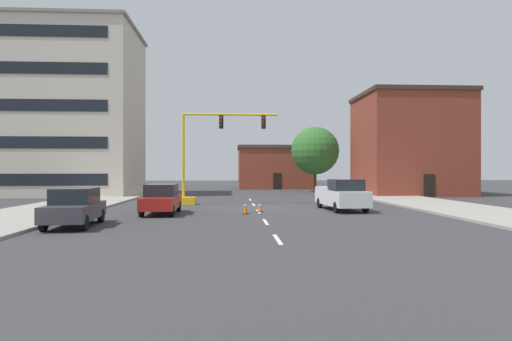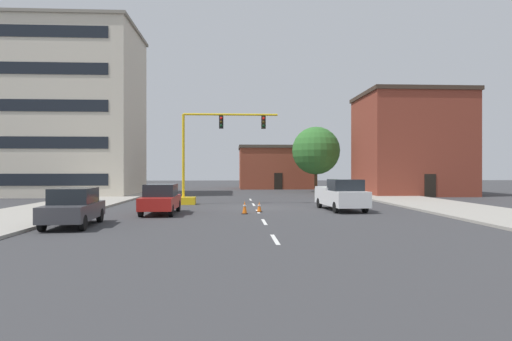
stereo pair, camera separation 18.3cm
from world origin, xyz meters
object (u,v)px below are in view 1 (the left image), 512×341
at_px(tree_right_far, 315,151).
at_px(sedan_red_near_left, 161,199).
at_px(traffic_cone_roadside_b, 245,207).
at_px(traffic_signal_gantry, 196,175).
at_px(pickup_truck_white, 342,195).
at_px(sedan_dark_gray_mid_left, 75,207).
at_px(traffic_cone_roadside_a, 260,207).

bearing_deg(tree_right_far, sedan_red_near_left, -118.59).
distance_m(sedan_red_near_left, traffic_cone_roadside_b, 4.93).
height_order(traffic_signal_gantry, tree_right_far, tree_right_far).
distance_m(tree_right_far, sedan_red_near_left, 29.70).
xyz_separation_m(traffic_signal_gantry, pickup_truck_white, (9.62, -5.50, -1.20)).
distance_m(sedan_dark_gray_mid_left, traffic_cone_roadside_b, 9.55).
relative_size(pickup_truck_white, traffic_cone_roadside_a, 8.65).
relative_size(tree_right_far, traffic_cone_roadside_a, 12.09).
bearing_deg(traffic_cone_roadside_a, traffic_cone_roadside_b, -129.45).
distance_m(traffic_signal_gantry, sedan_red_near_left, 7.51).
xyz_separation_m(tree_right_far, sedan_dark_gray_mid_left, (-17.14, -31.33, -3.99)).
relative_size(traffic_cone_roadside_a, traffic_cone_roadside_b, 0.83).
bearing_deg(pickup_truck_white, traffic_cone_roadside_b, -162.51).
xyz_separation_m(sedan_red_near_left, traffic_cone_roadside_b, (4.90, -0.21, -0.51)).
relative_size(pickup_truck_white, sedan_dark_gray_mid_left, 1.20).
height_order(pickup_truck_white, sedan_dark_gray_mid_left, pickup_truck_white).
bearing_deg(traffic_signal_gantry, sedan_dark_gray_mid_left, -109.58).
bearing_deg(sedan_dark_gray_mid_left, traffic_signal_gantry, 70.42).
bearing_deg(traffic_signal_gantry, pickup_truck_white, -29.78).
bearing_deg(tree_right_far, pickup_truck_white, -97.07).
relative_size(traffic_signal_gantry, traffic_cone_roadside_a, 12.49).
distance_m(pickup_truck_white, sedan_red_near_left, 11.23).
distance_m(pickup_truck_white, traffic_cone_roadside_b, 6.53).
relative_size(sedan_dark_gray_mid_left, traffic_cone_roadside_a, 7.21).
relative_size(traffic_signal_gantry, sedan_red_near_left, 1.77).
bearing_deg(sedan_red_near_left, tree_right_far, 61.41).
relative_size(traffic_signal_gantry, tree_right_far, 1.03).
height_order(pickup_truck_white, traffic_cone_roadside_a, pickup_truck_white).
xyz_separation_m(pickup_truck_white, traffic_cone_roadside_b, (-6.20, -1.95, -0.60)).
xyz_separation_m(tree_right_far, traffic_cone_roadside_b, (-9.19, -26.05, -4.50)).
xyz_separation_m(sedan_dark_gray_mid_left, traffic_cone_roadside_b, (7.95, 5.28, -0.51)).
distance_m(traffic_signal_gantry, tree_right_far, 22.62).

